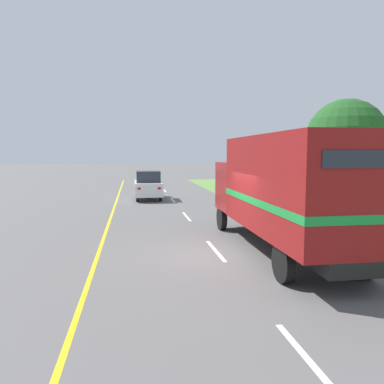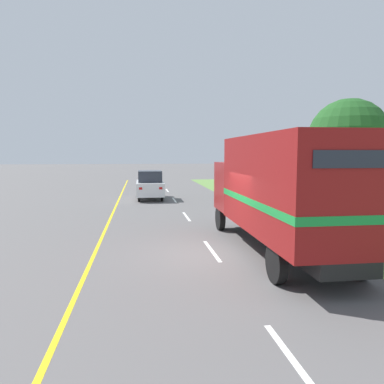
# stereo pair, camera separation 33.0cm
# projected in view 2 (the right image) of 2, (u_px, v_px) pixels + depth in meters

# --- Properties ---
(ground_plane) EXTENTS (200.00, 200.00, 0.00)m
(ground_plane) POSITION_uv_depth(u_px,v_px,m) (214.00, 254.00, 11.67)
(ground_plane) COLOR #5B5959
(edge_line_yellow) EXTENTS (0.12, 48.98, 0.01)m
(edge_line_yellow) POSITION_uv_depth(u_px,v_px,m) (112.00, 214.00, 19.35)
(edge_line_yellow) COLOR yellow
(edge_line_yellow) RESTS_ON ground
(centre_dash_nearest) EXTENTS (0.12, 2.60, 0.01)m
(centre_dash_nearest) POSITION_uv_depth(u_px,v_px,m) (297.00, 365.00, 5.53)
(centre_dash_nearest) COLOR white
(centre_dash_nearest) RESTS_ON ground
(centre_dash_near) EXTENTS (0.12, 2.60, 0.01)m
(centre_dash_near) POSITION_uv_depth(u_px,v_px,m) (212.00, 251.00, 12.03)
(centre_dash_near) COLOR white
(centre_dash_near) RESTS_ON ground
(centre_dash_mid_a) EXTENTS (0.12, 2.60, 0.01)m
(centre_dash_mid_a) POSITION_uv_depth(u_px,v_px,m) (187.00, 216.00, 18.53)
(centre_dash_mid_a) COLOR white
(centre_dash_mid_a) RESTS_ON ground
(centre_dash_mid_b) EXTENTS (0.12, 2.60, 0.01)m
(centre_dash_mid_b) POSITION_uv_depth(u_px,v_px,m) (174.00, 200.00, 25.03)
(centre_dash_mid_b) COLOR white
(centre_dash_mid_b) RESTS_ON ground
(centre_dash_far) EXTENTS (0.12, 2.60, 0.01)m
(centre_dash_far) POSITION_uv_depth(u_px,v_px,m) (167.00, 190.00, 31.53)
(centre_dash_far) COLOR white
(centre_dash_far) RESTS_ON ground
(centre_dash_farthest) EXTENTS (0.12, 2.60, 0.01)m
(centre_dash_farthest) POSITION_uv_depth(u_px,v_px,m) (163.00, 184.00, 38.03)
(centre_dash_farthest) COLOR white
(centre_dash_farthest) RESTS_ON ground
(horse_trailer_truck) EXTENTS (2.56, 8.53, 3.63)m
(horse_trailer_truck) POSITION_uv_depth(u_px,v_px,m) (282.00, 189.00, 11.45)
(horse_trailer_truck) COLOR black
(horse_trailer_truck) RESTS_ON ground
(lead_car_white) EXTENTS (1.80, 3.95, 1.96)m
(lead_car_white) POSITION_uv_depth(u_px,v_px,m) (150.00, 185.00, 25.38)
(lead_car_white) COLOR black
(lead_car_white) RESTS_ON ground
(highway_sign) EXTENTS (2.01, 0.09, 2.75)m
(highway_sign) POSITION_uv_depth(u_px,v_px,m) (305.00, 182.00, 18.73)
(highway_sign) COLOR #9E9EA3
(highway_sign) RESTS_ON ground
(roadside_tree_near) EXTENTS (4.79, 4.79, 6.39)m
(roadside_tree_near) POSITION_uv_depth(u_px,v_px,m) (348.00, 139.00, 22.54)
(roadside_tree_near) COLOR #4C3823
(roadside_tree_near) RESTS_ON ground
(roadside_tree_mid) EXTENTS (3.79, 3.79, 5.15)m
(roadside_tree_mid) POSITION_uv_depth(u_px,v_px,m) (324.00, 152.00, 28.26)
(roadside_tree_mid) COLOR #4C3823
(roadside_tree_mid) RESTS_ON ground
(delineator_post) EXTENTS (0.08, 0.08, 0.95)m
(delineator_post) POSITION_uv_depth(u_px,v_px,m) (354.00, 236.00, 11.89)
(delineator_post) COLOR white
(delineator_post) RESTS_ON ground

